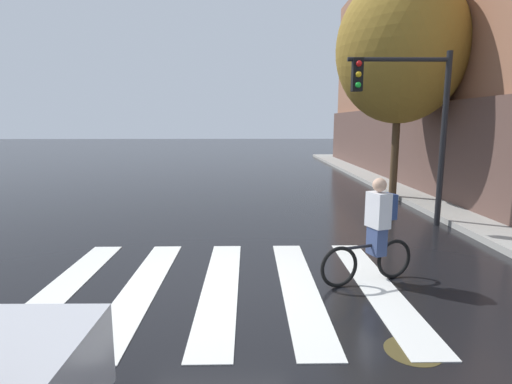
{
  "coord_description": "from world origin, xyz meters",
  "views": [
    {
      "loc": [
        0.51,
        -5.96,
        2.53
      ],
      "look_at": [
        0.65,
        0.99,
        1.34
      ],
      "focal_mm": 28.23,
      "sensor_mm": 36.0,
      "label": 1
    }
  ],
  "objects_px": {
    "street_tree_near": "(401,49)",
    "traffic_light_near": "(411,109)",
    "fire_hydrant": "(455,188)",
    "cyclist": "(375,231)",
    "manhole_cover": "(413,351)"
  },
  "relations": [
    {
      "from": "street_tree_near",
      "to": "traffic_light_near",
      "type": "bearing_deg",
      "value": -104.79
    },
    {
      "from": "fire_hydrant",
      "to": "cyclist",
      "type": "bearing_deg",
      "value": -125.91
    },
    {
      "from": "cyclist",
      "to": "street_tree_near",
      "type": "xyz_separation_m",
      "value": [
        2.75,
        6.85,
        3.96
      ]
    },
    {
      "from": "manhole_cover",
      "to": "fire_hydrant",
      "type": "bearing_deg",
      "value": 60.55
    },
    {
      "from": "cyclist",
      "to": "traffic_light_near",
      "type": "relative_size",
      "value": 0.4
    },
    {
      "from": "traffic_light_near",
      "to": "manhole_cover",
      "type": "bearing_deg",
      "value": -110.11
    },
    {
      "from": "manhole_cover",
      "to": "traffic_light_near",
      "type": "bearing_deg",
      "value": 69.89
    },
    {
      "from": "street_tree_near",
      "to": "manhole_cover",
      "type": "bearing_deg",
      "value": -108.18
    },
    {
      "from": "cyclist",
      "to": "traffic_light_near",
      "type": "bearing_deg",
      "value": 62.23
    },
    {
      "from": "cyclist",
      "to": "street_tree_near",
      "type": "distance_m",
      "value": 8.38
    },
    {
      "from": "fire_hydrant",
      "to": "street_tree_near",
      "type": "distance_m",
      "value": 4.65
    },
    {
      "from": "manhole_cover",
      "to": "traffic_light_near",
      "type": "height_order",
      "value": "traffic_light_near"
    },
    {
      "from": "cyclist",
      "to": "fire_hydrant",
      "type": "xyz_separation_m",
      "value": [
        4.43,
        6.11,
        -0.31
      ]
    },
    {
      "from": "manhole_cover",
      "to": "traffic_light_near",
      "type": "relative_size",
      "value": 0.15
    },
    {
      "from": "manhole_cover",
      "to": "traffic_light_near",
      "type": "xyz_separation_m",
      "value": [
        2.05,
        5.59,
        2.86
      ]
    }
  ]
}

